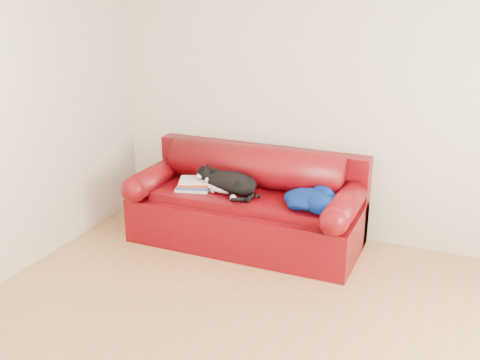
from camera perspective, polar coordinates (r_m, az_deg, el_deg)
The scene contains 7 objects.
ground at distance 3.92m, azimuth 1.74°, elevation -16.73°, with size 4.50×4.50×0.00m, color olive.
room_shell at distance 3.21m, azimuth 4.22°, elevation 7.76°, with size 4.52×4.02×2.61m.
sofa_base at distance 5.25m, azimuth 0.63°, elevation -3.96°, with size 2.10×0.90×0.50m.
sofa_back at distance 5.35m, azimuth 1.64°, elevation -0.02°, with size 2.10×1.01×0.88m.
book_stack at distance 5.24m, azimuth -4.64°, elevation -0.42°, with size 0.36×0.31×0.10m.
cat at distance 5.10m, azimuth -1.12°, elevation -0.29°, with size 0.69×0.42×0.26m.
blanket at distance 4.84m, azimuth 7.27°, elevation -1.89°, with size 0.57×0.56×0.17m.
Camera 1 is at (1.15, -2.96, 2.30)m, focal length 42.00 mm.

